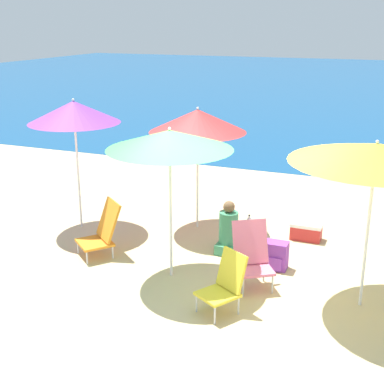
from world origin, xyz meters
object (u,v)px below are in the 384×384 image
object	(u,v)px
beach_umbrella_green	(170,140)
cooler_box	(306,231)
beach_umbrella_red	(198,121)
beach_umbrella_purple	(74,112)
beach_umbrella_yellow	(376,153)
person_seated_near	(228,232)
beach_chair_orange	(102,230)
water_bottle	(249,222)
beach_chair_yellow	(225,283)
beach_chair_pink	(252,254)
backpack_purple	(276,256)

from	to	relation	value
beach_umbrella_green	cooler_box	world-z (taller)	beach_umbrella_green
beach_umbrella_red	beach_umbrella_purple	bearing A→B (deg)	-158.56
beach_umbrella_yellow	person_seated_near	distance (m)	2.77
beach_umbrella_purple	beach_chair_orange	world-z (taller)	beach_umbrella_purple
beach_umbrella_green	water_bottle	xyz separation A→B (m)	(0.49, 2.23, -1.86)
beach_umbrella_yellow	person_seated_near	bearing A→B (deg)	156.28
beach_chair_orange	person_seated_near	xyz separation A→B (m)	(1.76, 0.78, -0.05)
cooler_box	beach_chair_yellow	bearing A→B (deg)	-101.20
beach_chair_pink	cooler_box	distance (m)	1.93
beach_umbrella_green	beach_umbrella_red	bearing A→B (deg)	100.14
beach_umbrella_purple	backpack_purple	world-z (taller)	beach_umbrella_purple
beach_umbrella_green	water_bottle	size ratio (longest dim) A/B	10.28
beach_umbrella_red	beach_chair_pink	world-z (taller)	beach_umbrella_red
beach_chair_yellow	cooler_box	world-z (taller)	beach_chair_yellow
beach_umbrella_yellow	beach_chair_pink	distance (m)	2.08
beach_umbrella_purple	beach_chair_yellow	size ratio (longest dim) A/B	2.96
beach_umbrella_red	cooler_box	xyz separation A→B (m)	(1.85, 0.15, -1.72)
beach_chair_pink	beach_chair_yellow	distance (m)	0.79
beach_umbrella_purple	cooler_box	bearing A→B (deg)	13.37
beach_umbrella_red	beach_umbrella_green	bearing A→B (deg)	-79.86
beach_umbrella_yellow	water_bottle	distance (m)	3.49
beach_chair_yellow	beach_chair_orange	xyz separation A→B (m)	(-2.25, 0.89, 0.01)
beach_umbrella_red	beach_chair_yellow	size ratio (longest dim) A/B	2.78
backpack_purple	beach_umbrella_green	bearing A→B (deg)	-150.13
beach_umbrella_green	backpack_purple	size ratio (longest dim) A/B	5.18
beach_chair_pink	cooler_box	xyz separation A→B (m)	(0.40, 1.86, -0.31)
beach_umbrella_yellow	beach_umbrella_red	bearing A→B (deg)	149.12
beach_umbrella_purple	backpack_purple	bearing A→B (deg)	-5.88
beach_umbrella_purple	beach_chair_yellow	bearing A→B (deg)	-28.62
beach_umbrella_yellow	cooler_box	distance (m)	2.81
person_seated_near	beach_umbrella_red	bearing A→B (deg)	137.27
beach_chair_orange	beach_chair_pink	bearing A→B (deg)	36.55
cooler_box	beach_chair_pink	bearing A→B (deg)	-102.20
beach_umbrella_yellow	backpack_purple	world-z (taller)	beach_umbrella_yellow
water_bottle	beach_umbrella_purple	bearing A→B (deg)	-157.72
beach_chair_orange	backpack_purple	xyz separation A→B (m)	(2.57, 0.50, -0.19)
beach_chair_orange	cooler_box	world-z (taller)	beach_chair_orange
water_bottle	beach_umbrella_green	bearing A→B (deg)	-102.49
beach_umbrella_purple	beach_chair_yellow	distance (m)	4.00
beach_umbrella_red	water_bottle	world-z (taller)	beach_umbrella_red
beach_umbrella_red	beach_chair_orange	world-z (taller)	beach_umbrella_red
beach_chair_yellow	water_bottle	size ratio (longest dim) A/B	3.66
beach_umbrella_green	beach_umbrella_purple	bearing A→B (deg)	153.17
backpack_purple	cooler_box	size ratio (longest dim) A/B	0.81
beach_chair_pink	beach_chair_orange	world-z (taller)	beach_chair_pink
beach_umbrella_yellow	water_bottle	size ratio (longest dim) A/B	10.33
beach_umbrella_yellow	cooler_box	bearing A→B (deg)	118.76
beach_umbrella_green	beach_umbrella_yellow	xyz separation A→B (m)	(2.55, 0.13, 0.03)
water_bottle	cooler_box	size ratio (longest dim) A/B	0.41
beach_umbrella_red	beach_umbrella_yellow	bearing A→B (deg)	-30.88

